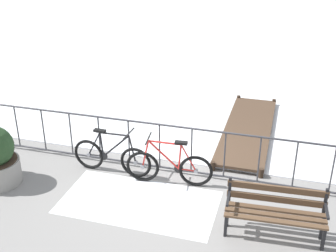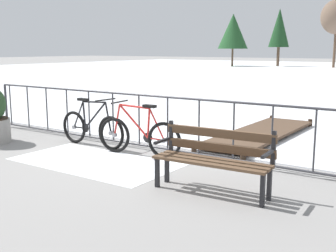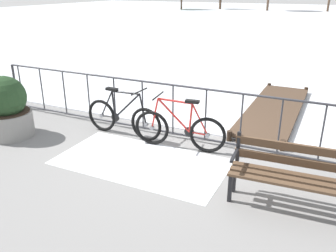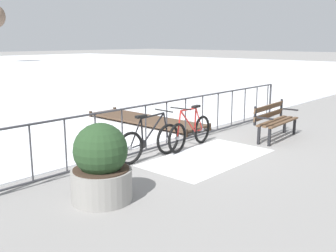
# 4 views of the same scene
# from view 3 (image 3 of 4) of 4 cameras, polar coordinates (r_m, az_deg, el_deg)

# --- Properties ---
(ground_plane) EXTENTS (160.00, 160.00, 0.00)m
(ground_plane) POSITION_cam_3_polar(r_m,az_deg,el_deg) (6.85, 3.30, -2.21)
(ground_plane) COLOR gray
(frozen_pond) EXTENTS (80.00, 56.00, 0.03)m
(frozen_pond) POSITION_cam_3_polar(r_m,az_deg,el_deg) (34.39, 22.61, 15.54)
(frozen_pond) COLOR white
(frozen_pond) RESTS_ON ground
(snow_patch) EXTENTS (2.87, 1.52, 0.01)m
(snow_patch) POSITION_cam_3_polar(r_m,az_deg,el_deg) (6.02, -4.33, -5.74)
(snow_patch) COLOR white
(snow_patch) RESTS_ON ground
(railing_fence) EXTENTS (9.06, 0.06, 1.07)m
(railing_fence) POSITION_cam_3_polar(r_m,az_deg,el_deg) (6.65, 3.40, 2.20)
(railing_fence) COLOR #38383D
(railing_fence) RESTS_ON ground
(bicycle_near_railing) EXTENTS (1.71, 0.52, 0.97)m
(bicycle_near_railing) POSITION_cam_3_polar(r_m,az_deg,el_deg) (6.96, -7.28, 1.30)
(bicycle_near_railing) COLOR black
(bicycle_near_railing) RESTS_ON ground
(bicycle_second) EXTENTS (1.71, 0.52, 0.97)m
(bicycle_second) POSITION_cam_3_polar(r_m,az_deg,el_deg) (6.35, 1.84, -0.57)
(bicycle_second) COLOR black
(bicycle_second) RESTS_ON ground
(park_bench) EXTENTS (1.63, 0.58, 0.89)m
(park_bench) POSITION_cam_3_polar(r_m,az_deg,el_deg) (4.95, 19.46, -6.85)
(park_bench) COLOR brown
(park_bench) RESTS_ON ground
(planter_with_shrub) EXTENTS (0.92, 0.92, 1.20)m
(planter_with_shrub) POSITION_cam_3_polar(r_m,az_deg,el_deg) (7.52, -24.62, 2.52)
(planter_with_shrub) COLOR gray
(planter_with_shrub) RESTS_ON ground
(wooden_dock) EXTENTS (1.10, 4.01, 0.20)m
(wooden_dock) POSITION_cam_3_polar(r_m,az_deg,el_deg) (8.56, 16.79, 2.69)
(wooden_dock) COLOR #4C3828
(wooden_dock) RESTS_ON ground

